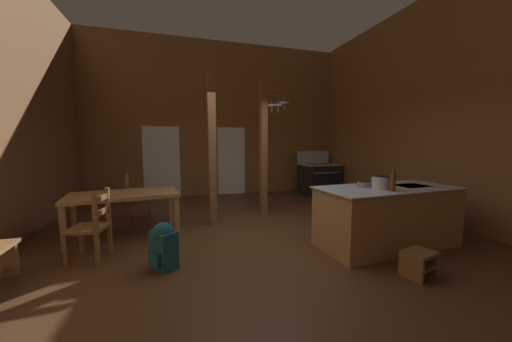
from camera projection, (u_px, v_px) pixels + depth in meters
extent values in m
cube|color=#4C301C|center=(260.00, 245.00, 4.26)|extent=(8.19, 9.04, 0.10)
cube|color=brown|center=(219.00, 120.00, 8.01)|extent=(8.19, 0.14, 4.56)
cube|color=brown|center=(447.00, 106.00, 5.08)|extent=(0.14, 9.04, 4.56)
cube|color=white|center=(162.00, 162.00, 7.60)|extent=(1.00, 0.01, 2.05)
cube|color=white|center=(232.00, 161.00, 8.18)|extent=(0.84, 0.01, 2.05)
cube|color=#9E7044|center=(387.00, 217.00, 4.06)|extent=(2.15, 1.03, 0.89)
cube|color=#A8AAB2|center=(388.00, 188.00, 4.01)|extent=(2.22, 1.09, 0.02)
cube|color=black|center=(411.00, 186.00, 4.18)|extent=(0.54, 0.43, 0.00)
cube|color=black|center=(365.00, 233.00, 4.50)|extent=(1.99, 0.16, 0.10)
cube|color=black|center=(319.00, 179.00, 8.24)|extent=(1.13, 0.81, 0.90)
cube|color=black|center=(326.00, 182.00, 7.88)|extent=(0.93, 0.05, 0.52)
cylinder|color=#A8AAB2|center=(327.00, 173.00, 7.83)|extent=(0.83, 0.06, 0.02)
cube|color=#A8AAB2|center=(319.00, 165.00, 8.19)|extent=(1.17, 0.85, 0.03)
cube|color=#A8AAB2|center=(313.00, 157.00, 8.51)|extent=(1.14, 0.09, 0.40)
cylinder|color=black|center=(329.00, 164.00, 8.12)|extent=(0.21, 0.21, 0.01)
cylinder|color=black|center=(315.00, 165.00, 7.96)|extent=(0.21, 0.21, 0.01)
cylinder|color=black|center=(323.00, 163.00, 8.41)|extent=(0.21, 0.21, 0.01)
cylinder|color=black|center=(310.00, 164.00, 8.25)|extent=(0.21, 0.21, 0.01)
cylinder|color=black|center=(336.00, 168.00, 7.93)|extent=(0.05, 0.03, 0.04)
cylinder|color=black|center=(330.00, 169.00, 7.86)|extent=(0.05, 0.03, 0.04)
cylinder|color=black|center=(323.00, 169.00, 7.79)|extent=(0.05, 0.03, 0.04)
cylinder|color=black|center=(317.00, 169.00, 7.72)|extent=(0.05, 0.03, 0.04)
cube|color=brown|center=(263.00, 149.00, 5.79)|extent=(0.15, 0.15, 2.91)
cube|color=brown|center=(274.00, 94.00, 5.74)|extent=(0.63, 0.11, 0.06)
cylinder|color=#A8AAB2|center=(272.00, 99.00, 5.74)|extent=(0.01, 0.01, 0.23)
cylinder|color=#A8AAB2|center=(272.00, 105.00, 5.75)|extent=(0.19, 0.19, 0.04)
cylinder|color=#A8AAB2|center=(272.00, 109.00, 5.76)|extent=(0.02, 0.02, 0.14)
cylinder|color=#A8AAB2|center=(278.00, 99.00, 5.79)|extent=(0.01, 0.01, 0.22)
cylinder|color=#A8AAB2|center=(278.00, 105.00, 5.80)|extent=(0.21, 0.21, 0.04)
cylinder|color=#A8AAB2|center=(278.00, 109.00, 5.81)|extent=(0.02, 0.02, 0.14)
cylinder|color=#A8AAB2|center=(284.00, 98.00, 5.83)|extent=(0.01, 0.01, 0.16)
cylinder|color=#A8AAB2|center=(284.00, 103.00, 5.84)|extent=(0.23, 0.23, 0.04)
cylinder|color=#A8AAB2|center=(284.00, 107.00, 5.85)|extent=(0.02, 0.02, 0.14)
cube|color=brown|center=(212.00, 150.00, 5.01)|extent=(0.14, 0.14, 2.91)
cube|color=brown|center=(419.00, 253.00, 3.13)|extent=(0.42, 0.36, 0.04)
cube|color=brown|center=(411.00, 268.00, 3.06)|extent=(0.10, 0.28, 0.26)
cube|color=brown|center=(426.00, 262.00, 3.22)|extent=(0.10, 0.28, 0.26)
cube|color=brown|center=(419.00, 265.00, 3.14)|extent=(0.38, 0.35, 0.03)
cube|color=#9E7044|center=(124.00, 195.00, 4.45)|extent=(1.81, 1.14, 0.06)
cube|color=#9E7044|center=(74.00, 216.00, 4.51)|extent=(0.09, 0.09, 0.68)
cube|color=#9E7044|center=(171.00, 207.00, 5.17)|extent=(0.09, 0.09, 0.68)
cube|color=#9E7044|center=(63.00, 229.00, 3.81)|extent=(0.09, 0.09, 0.68)
cube|color=#9E7044|center=(177.00, 217.00, 4.47)|extent=(0.09, 0.09, 0.68)
cube|color=brown|center=(88.00, 228.00, 3.57)|extent=(0.51, 0.51, 0.04)
cube|color=brown|center=(66.00, 251.00, 3.39)|extent=(0.06, 0.06, 0.41)
cube|color=brown|center=(82.00, 240.00, 3.76)|extent=(0.06, 0.06, 0.41)
cube|color=brown|center=(96.00, 229.00, 3.40)|extent=(0.06, 0.06, 0.95)
cube|color=brown|center=(109.00, 220.00, 3.77)|extent=(0.06, 0.06, 0.95)
cube|color=brown|center=(101.00, 198.00, 3.55)|extent=(0.10, 0.38, 0.07)
cube|color=brown|center=(102.00, 212.00, 3.57)|extent=(0.10, 0.38, 0.07)
cube|color=brown|center=(138.00, 199.00, 5.45)|extent=(0.49, 0.49, 0.04)
cube|color=brown|center=(148.00, 207.00, 5.73)|extent=(0.06, 0.06, 0.41)
cube|color=brown|center=(149.00, 211.00, 5.38)|extent=(0.06, 0.06, 0.41)
cube|color=brown|center=(128.00, 196.00, 5.54)|extent=(0.06, 0.06, 0.95)
cube|color=brown|center=(128.00, 199.00, 5.20)|extent=(0.06, 0.06, 0.95)
cube|color=brown|center=(127.00, 180.00, 5.33)|extent=(0.09, 0.38, 0.07)
cube|color=brown|center=(128.00, 189.00, 5.35)|extent=(0.09, 0.38, 0.07)
cube|color=#9E7044|center=(2.00, 261.00, 3.10)|extent=(0.31, 0.07, 0.40)
cube|color=#194756|center=(164.00, 250.00, 3.32)|extent=(0.36, 0.39, 0.48)
cube|color=#194756|center=(155.00, 259.00, 3.23)|extent=(0.18, 0.22, 0.17)
cylinder|color=black|center=(177.00, 249.00, 3.36)|extent=(0.06, 0.06, 0.38)
cylinder|color=black|center=(169.00, 245.00, 3.48)|extent=(0.06, 0.06, 0.38)
sphere|color=#194756|center=(163.00, 233.00, 3.30)|extent=(0.38, 0.38, 0.27)
cylinder|color=#A8AAB2|center=(381.00, 183.00, 3.86)|extent=(0.25, 0.25, 0.18)
cylinder|color=black|center=(381.00, 176.00, 3.85)|extent=(0.26, 0.26, 0.01)
cylinder|color=#A8AAB2|center=(373.00, 180.00, 3.81)|extent=(0.05, 0.02, 0.02)
cylinder|color=#A8AAB2|center=(389.00, 179.00, 3.89)|extent=(0.05, 0.02, 0.02)
cylinder|color=slate|center=(365.00, 185.00, 4.02)|extent=(0.22, 0.22, 0.08)
cylinder|color=black|center=(365.00, 182.00, 4.02)|extent=(0.18, 0.18, 0.00)
cylinder|color=#56331E|center=(393.00, 182.00, 3.66)|extent=(0.07, 0.07, 0.25)
cylinder|color=#56331E|center=(394.00, 170.00, 3.65)|extent=(0.03, 0.03, 0.09)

